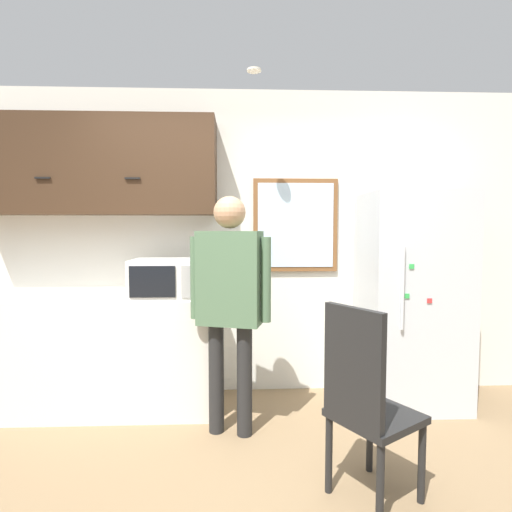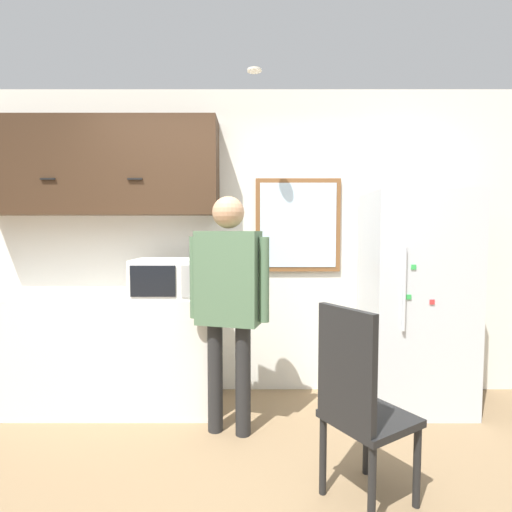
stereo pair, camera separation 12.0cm
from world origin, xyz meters
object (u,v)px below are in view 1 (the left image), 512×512
person (230,290)px  chair (365,399)px  microwave (164,278)px  refrigerator (412,299)px

person → chair: size_ratio=1.58×
microwave → chair: (1.26, -1.14, -0.51)m
refrigerator → person: bearing=-163.3°
person → chair: (0.73, -0.77, -0.46)m
refrigerator → chair: bearing=-122.5°
person → chair: person is taller
microwave → refrigerator: (2.04, 0.09, -0.20)m
chair → refrigerator: bearing=-65.0°
microwave → person: size_ratio=0.28×
refrigerator → microwave: bearing=-177.5°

